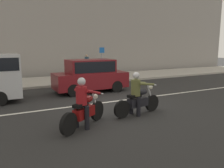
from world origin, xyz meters
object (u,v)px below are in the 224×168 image
at_px(motorcycle_with_rider_olive, 138,97).
at_px(parked_hatchback_maroon, 90,75).
at_px(motorcycle_with_rider_crimson, 84,107).
at_px(pedestrian_bystander, 87,64).
at_px(street_sign_post, 102,58).

relative_size(motorcycle_with_rider_olive, parked_hatchback_maroon, 0.54).
xyz_separation_m(motorcycle_with_rider_crimson, parked_hatchback_maroon, (2.28, 5.11, 0.29)).
bearing_deg(motorcycle_with_rider_crimson, motorcycle_with_rider_olive, 8.85).
xyz_separation_m(parked_hatchback_maroon, pedestrian_bystander, (1.80, 5.23, 0.23)).
bearing_deg(parked_hatchback_maroon, pedestrian_bystander, 70.99).
xyz_separation_m(parked_hatchback_maroon, street_sign_post, (3.11, 5.20, 0.62)).
bearing_deg(pedestrian_bystander, motorcycle_with_rider_crimson, -111.56).
relative_size(motorcycle_with_rider_crimson, parked_hatchback_maroon, 0.47).
height_order(motorcycle_with_rider_olive, street_sign_post, street_sign_post).
bearing_deg(motorcycle_with_rider_olive, motorcycle_with_rider_crimson, -171.15).
distance_m(parked_hatchback_maroon, pedestrian_bystander, 5.54).
distance_m(street_sign_post, pedestrian_bystander, 1.36).
height_order(parked_hatchback_maroon, street_sign_post, street_sign_post).
relative_size(parked_hatchback_maroon, pedestrian_bystander, 2.29).
bearing_deg(pedestrian_bystander, motorcycle_with_rider_olive, -100.45).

